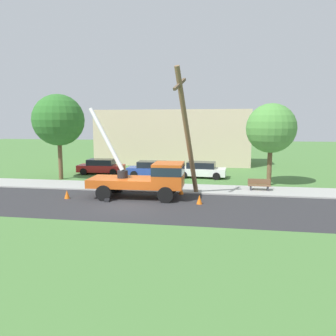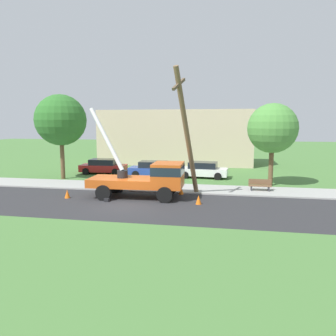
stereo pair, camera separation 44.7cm
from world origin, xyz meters
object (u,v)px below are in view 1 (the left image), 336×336
at_px(parked_sedan_blue, 152,169).
at_px(roadside_tree_near, 271,128).
at_px(traffic_cone_behind, 67,194).
at_px(parked_sedan_white, 201,170).
at_px(park_bench, 259,185).
at_px(traffic_cone_ahead, 199,200).
at_px(leaning_utility_pole, 187,134).
at_px(traffic_cone_curbside, 181,190).
at_px(utility_truck, 149,177).
at_px(roadside_tree_far, 59,120).
at_px(parked_sedan_red, 101,167).

height_order(parked_sedan_blue, roadside_tree_near, roadside_tree_near).
distance_m(traffic_cone_behind, parked_sedan_blue, 10.14).
bearing_deg(parked_sedan_white, park_bench, -49.83).
bearing_deg(traffic_cone_ahead, leaning_utility_pole, 124.19).
distance_m(traffic_cone_curbside, parked_sedan_blue, 7.86).
xyz_separation_m(utility_truck, roadside_tree_near, (8.44, 5.86, 3.08)).
height_order(parked_sedan_white, roadside_tree_near, roadside_tree_near).
height_order(traffic_cone_behind, roadside_tree_far, roadside_tree_far).
distance_m(utility_truck, roadside_tree_far, 11.51).
height_order(leaning_utility_pole, park_bench, leaning_utility_pole).
xyz_separation_m(leaning_utility_pole, roadside_tree_far, (-11.72, 5.57, 0.91)).
height_order(traffic_cone_behind, park_bench, park_bench).
xyz_separation_m(traffic_cone_ahead, roadside_tree_far, (-12.65, 6.92, 4.86)).
relative_size(parked_sedan_red, parked_sedan_white, 0.99).
height_order(traffic_cone_curbside, parked_sedan_white, parked_sedan_white).
height_order(parked_sedan_red, roadside_tree_far, roadside_tree_far).
relative_size(traffic_cone_curbside, roadside_tree_far, 0.08).
xyz_separation_m(traffic_cone_curbside, parked_sedan_blue, (-3.61, 6.96, 0.43)).
distance_m(traffic_cone_ahead, traffic_cone_curbside, 2.94).
height_order(leaning_utility_pole, parked_sedan_white, leaning_utility_pole).
relative_size(parked_sedan_blue, roadside_tree_far, 0.60).
bearing_deg(parked_sedan_white, roadside_tree_near, -26.42).
xyz_separation_m(parked_sedan_red, park_bench, (14.27, -5.99, -0.25)).
height_order(utility_truck, traffic_cone_ahead, utility_truck).
xyz_separation_m(leaning_utility_pole, traffic_cone_behind, (-7.76, -1.30, -3.95)).
bearing_deg(traffic_cone_ahead, parked_sedan_white, 93.04).
height_order(parked_sedan_red, parked_sedan_blue, same).
height_order(traffic_cone_ahead, traffic_cone_behind, same).
bearing_deg(utility_truck, roadside_tree_far, 148.04).
bearing_deg(parked_sedan_blue, parked_sedan_white, 3.26).
bearing_deg(utility_truck, parked_sedan_blue, 101.14).
xyz_separation_m(parked_sedan_white, roadside_tree_far, (-12.13, -2.86, 4.43)).
bearing_deg(traffic_cone_behind, leaning_utility_pole, 9.48).
height_order(traffic_cone_behind, roadside_tree_near, roadside_tree_near).
bearing_deg(parked_sedan_white, traffic_cone_behind, -130.02).
bearing_deg(traffic_cone_curbside, roadside_tree_near, 34.57).
height_order(parked_sedan_blue, park_bench, parked_sedan_blue).
bearing_deg(traffic_cone_ahead, parked_sedan_blue, 117.95).
distance_m(leaning_utility_pole, traffic_cone_curbside, 4.17).
xyz_separation_m(traffic_cone_ahead, parked_sedan_blue, (-5.05, 9.52, 0.43)).
bearing_deg(roadside_tree_near, traffic_cone_ahead, -125.63).
bearing_deg(traffic_cone_ahead, traffic_cone_curbside, 119.38).
bearing_deg(parked_sedan_blue, park_bench, -29.40).
distance_m(parked_sedan_white, park_bench, 7.02).
height_order(parked_sedan_blue, parked_sedan_white, same).
height_order(utility_truck, parked_sedan_red, utility_truck).
bearing_deg(park_bench, parked_sedan_red, 157.23).
bearing_deg(parked_sedan_white, traffic_cone_ahead, -86.96).
xyz_separation_m(utility_truck, park_bench, (7.41, 3.26, -0.95)).
distance_m(parked_sedan_red, roadside_tree_far, 6.12).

